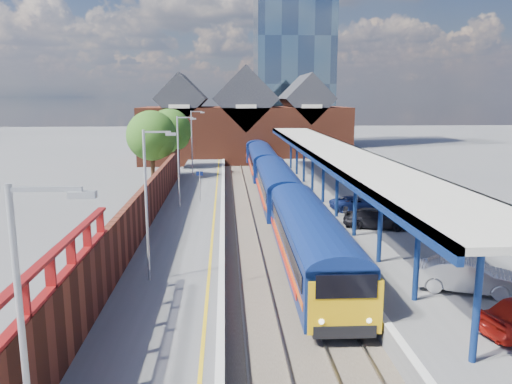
# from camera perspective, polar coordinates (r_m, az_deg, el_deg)

# --- Properties ---
(ground) EXTENTS (240.00, 240.00, 0.00)m
(ground) POSITION_cam_1_polar(r_m,az_deg,el_deg) (47.39, 0.03, -0.67)
(ground) COLOR #5B5B5E
(ground) RESTS_ON ground
(ballast_bed) EXTENTS (6.00, 76.00, 0.06)m
(ballast_bed) POSITION_cam_1_polar(r_m,az_deg,el_deg) (37.66, 0.98, -3.64)
(ballast_bed) COLOR #473D33
(ballast_bed) RESTS_ON ground
(rails) EXTENTS (4.51, 76.00, 0.14)m
(rails) POSITION_cam_1_polar(r_m,az_deg,el_deg) (37.64, 0.98, -3.51)
(rails) COLOR slate
(rails) RESTS_ON ground
(left_platform) EXTENTS (5.00, 76.00, 1.00)m
(left_platform) POSITION_cam_1_polar(r_m,az_deg,el_deg) (37.52, -7.43, -3.05)
(left_platform) COLOR #565659
(left_platform) RESTS_ON ground
(right_platform) EXTENTS (6.00, 76.00, 1.00)m
(right_platform) POSITION_cam_1_polar(r_m,az_deg,el_deg) (38.48, 9.94, -2.77)
(right_platform) COLOR #565659
(right_platform) RESTS_ON ground
(coping_left) EXTENTS (0.30, 76.00, 0.05)m
(coping_left) POSITION_cam_1_polar(r_m,az_deg,el_deg) (37.31, -3.85, -2.23)
(coping_left) COLOR silver
(coping_left) RESTS_ON left_platform
(coping_right) EXTENTS (0.30, 76.00, 0.05)m
(coping_right) POSITION_cam_1_polar(r_m,az_deg,el_deg) (37.80, 5.75, -2.09)
(coping_right) COLOR silver
(coping_right) RESTS_ON right_platform
(yellow_line) EXTENTS (0.14, 76.00, 0.01)m
(yellow_line) POSITION_cam_1_polar(r_m,az_deg,el_deg) (37.32, -4.77, -2.27)
(yellow_line) COLOR yellow
(yellow_line) RESTS_ON left_platform
(train) EXTENTS (3.05, 65.94, 3.45)m
(train) POSITION_cam_1_polar(r_m,az_deg,el_deg) (50.68, 1.46, 2.51)
(train) COLOR navy
(train) RESTS_ON ground
(canopy) EXTENTS (4.50, 52.00, 4.48)m
(canopy) POSITION_cam_1_polar(r_m,az_deg,el_deg) (39.43, 8.77, 4.60)
(canopy) COLOR navy
(canopy) RESTS_ON right_platform
(lamp_post_a) EXTENTS (1.48, 0.18, 7.00)m
(lamp_post_a) POSITION_cam_1_polar(r_m,az_deg,el_deg) (10.06, -24.26, -16.25)
(lamp_post_a) COLOR #A5A8AA
(lamp_post_a) RESTS_ON left_platform
(lamp_post_b) EXTENTS (1.48, 0.18, 7.00)m
(lamp_post_b) POSITION_cam_1_polar(r_m,az_deg,el_deg) (23.05, -12.12, -0.51)
(lamp_post_b) COLOR #A5A8AA
(lamp_post_b) RESTS_ON left_platform
(lamp_post_c) EXTENTS (1.48, 0.18, 7.00)m
(lamp_post_c) POSITION_cam_1_polar(r_m,az_deg,el_deg) (38.76, -8.67, 4.11)
(lamp_post_c) COLOR #A5A8AA
(lamp_post_c) RESTS_ON left_platform
(lamp_post_d) EXTENTS (1.48, 0.18, 7.00)m
(lamp_post_d) POSITION_cam_1_polar(r_m,az_deg,el_deg) (54.64, -7.21, 6.06)
(lamp_post_d) COLOR #A5A8AA
(lamp_post_d) RESTS_ON left_platform
(platform_sign) EXTENTS (0.55, 0.08, 2.50)m
(platform_sign) POSITION_cam_1_polar(r_m,az_deg,el_deg) (40.96, -6.44, 1.27)
(platform_sign) COLOR #A5A8AA
(platform_sign) RESTS_ON left_platform
(brick_wall) EXTENTS (0.35, 50.00, 3.86)m
(brick_wall) POSITION_cam_1_polar(r_m,az_deg,el_deg) (31.13, -13.08, -2.42)
(brick_wall) COLOR maroon
(brick_wall) RESTS_ON left_platform
(station_building) EXTENTS (30.00, 12.12, 13.78)m
(station_building) POSITION_cam_1_polar(r_m,az_deg,el_deg) (74.52, -1.33, 7.73)
(station_building) COLOR maroon
(station_building) RESTS_ON ground
(glass_tower) EXTENTS (14.20, 14.20, 40.30)m
(glass_tower) POSITION_cam_1_polar(r_m,az_deg,el_deg) (97.81, 4.23, 17.08)
(glass_tower) COLOR #415670
(glass_tower) RESTS_ON ground
(tree_near) EXTENTS (5.20, 5.20, 8.10)m
(tree_near) POSITION_cam_1_polar(r_m,az_deg,el_deg) (52.95, -11.70, 6.16)
(tree_near) COLOR #382314
(tree_near) RESTS_ON ground
(tree_far) EXTENTS (5.20, 5.20, 8.10)m
(tree_far) POSITION_cam_1_polar(r_m,az_deg,el_deg) (60.74, -9.71, 6.80)
(tree_far) COLOR #382314
(tree_far) RESTS_ON ground
(parked_car_silver) EXTENTS (4.67, 3.14, 1.46)m
(parked_car_silver) POSITION_cam_1_polar(r_m,az_deg,el_deg) (23.98, 22.99, -8.79)
(parked_car_silver) COLOR silver
(parked_car_silver) RESTS_ON right_platform
(parked_car_dark) EXTENTS (4.55, 2.83, 1.23)m
(parked_car_dark) POSITION_cam_1_polar(r_m,az_deg,el_deg) (33.53, 13.55, -2.97)
(parked_car_dark) COLOR black
(parked_car_dark) RESTS_ON right_platform
(parked_car_blue) EXTENTS (4.08, 2.30, 1.08)m
(parked_car_blue) POSITION_cam_1_polar(r_m,az_deg,el_deg) (38.41, 11.33, -1.26)
(parked_car_blue) COLOR navy
(parked_car_blue) RESTS_ON right_platform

